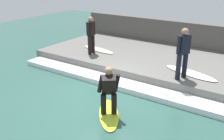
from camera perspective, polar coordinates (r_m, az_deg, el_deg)
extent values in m
plane|color=#2D564C|center=(8.82, -2.14, -5.39)|extent=(28.00, 28.00, 0.00)
cube|color=#66635E|center=(11.52, 8.12, 2.11)|extent=(4.40, 9.38, 0.45)
cube|color=#544F49|center=(13.53, 12.90, 7.18)|extent=(0.50, 9.85, 1.59)
cube|color=white|center=(9.46, 1.10, -2.84)|extent=(0.76, 8.92, 0.19)
ellipsoid|color=#BFE02D|center=(7.64, -0.69, -9.60)|extent=(1.76, 1.52, 0.06)
cylinder|color=black|center=(7.47, -1.86, -7.44)|extent=(0.16, 0.16, 0.60)
cylinder|color=black|center=(7.49, 0.45, -7.38)|extent=(0.16, 0.16, 0.60)
cube|color=black|center=(7.21, -0.73, -3.21)|extent=(0.61, 0.59, 0.64)
sphere|color=#A87A5B|center=(7.05, -0.74, -0.23)|extent=(0.23, 0.23, 0.23)
cylinder|color=black|center=(7.19, -2.51, -2.99)|extent=(0.11, 0.22, 0.54)
cylinder|color=black|center=(7.21, 1.05, -2.91)|extent=(0.11, 0.22, 0.54)
cylinder|color=black|center=(11.63, -4.16, 5.73)|extent=(0.16, 0.16, 0.82)
cylinder|color=black|center=(11.38, -4.89, 5.37)|extent=(0.16, 0.16, 0.82)
cube|color=black|center=(11.34, -4.62, 8.99)|extent=(0.41, 0.29, 0.59)
sphere|color=#A87A5B|center=(11.26, -4.68, 10.95)|extent=(0.22, 0.22, 0.22)
cylinder|color=black|center=(11.52, -4.08, 9.37)|extent=(0.11, 0.11, 0.52)
cylinder|color=black|center=(11.15, -5.19, 8.94)|extent=(0.11, 0.11, 0.52)
ellipsoid|color=beige|center=(12.11, -2.96, 4.50)|extent=(0.81, 1.91, 0.06)
cylinder|color=black|center=(9.22, 15.55, 1.01)|extent=(0.17, 0.17, 0.88)
cylinder|color=black|center=(8.99, 14.25, 0.62)|extent=(0.17, 0.17, 0.88)
cube|color=black|center=(8.88, 15.36, 5.39)|extent=(0.47, 0.38, 0.63)
sphere|color=#A87A5B|center=(8.78, 15.63, 8.03)|extent=(0.24, 0.24, 0.24)
cylinder|color=black|center=(9.05, 16.35, 5.81)|extent=(0.12, 0.12, 0.55)
cylinder|color=black|center=(8.70, 14.38, 5.41)|extent=(0.12, 0.12, 0.55)
ellipsoid|color=white|center=(9.74, 16.69, -0.61)|extent=(1.10, 2.14, 0.06)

